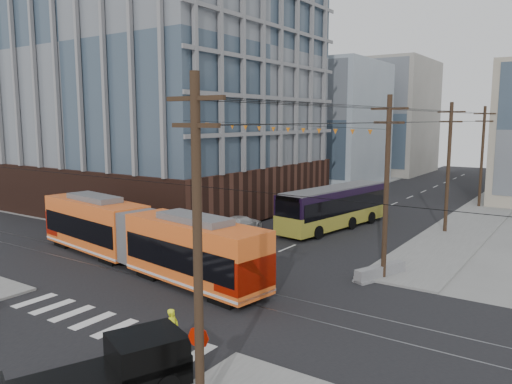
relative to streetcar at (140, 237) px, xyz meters
The scene contains 15 objects.
ground 7.38m from the streetcar, 38.90° to the right, with size 160.00×160.00×0.00m, color slate.
office_building 27.68m from the streetcar, 131.62° to the left, with size 30.00×25.00×28.60m, color #381E16.
bg_bldg_nw_near 49.41m from the streetcar, 103.57° to the left, with size 18.00×16.00×18.00m, color #8C99A5.
bg_bldg_nw_far 68.54m from the streetcar, 97.15° to the left, with size 16.00×18.00×20.00m, color gray.
utility_pole_near 17.84m from the streetcar, 36.71° to the right, with size 0.30×0.30×11.00m, color black.
utility_pole_far 53.53m from the streetcar, 74.78° to the left, with size 0.30×0.30×11.00m, color black.
streetcar is the anchor object (origin of this frame).
city_bus 18.80m from the streetcar, 73.30° to the left, with size 2.88×13.31×3.77m, color black, non-canonical shape.
pickup_truck 15.93m from the streetcar, 47.67° to the right, with size 2.12×5.92×2.01m, color black, non-canonical shape.
parked_car_silver 9.27m from the streetcar, 89.90° to the left, with size 1.46×4.17×1.37m, color #AEAEAE.
parked_car_white 11.84m from the streetcar, 92.00° to the left, with size 2.08×5.10×1.48m, color silver.
parked_car_grey 21.88m from the streetcar, 89.13° to the left, with size 2.36×5.11×1.42m, color slate.
pedestrian 12.58m from the streetcar, 36.85° to the right, with size 0.65×0.43×1.78m, color #ECF51E.
stop_sign 16.79m from the streetcar, 36.25° to the right, with size 0.78×0.78×2.56m, color #AF1100, non-canonical shape.
jersey_barrier 15.40m from the streetcar, 25.50° to the left, with size 0.89×3.94×0.79m, color gray.
Camera 1 is at (18.45, -17.47, 9.57)m, focal length 35.00 mm.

